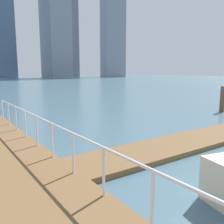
{
  "coord_description": "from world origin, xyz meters",
  "views": [
    {
      "loc": [
        -5.76,
        5.23,
        2.99
      ],
      "look_at": [
        -0.7,
        12.52,
        1.52
      ],
      "focal_mm": 39.42,
      "sensor_mm": 36.0,
      "label": 1
    }
  ],
  "objects": [
    {
      "name": "skyline_tower_5",
      "position": [
        49.94,
        123.62,
        27.59
      ],
      "size": [
        7.43,
        8.87,
        55.17
      ],
      "primitive_type": "cube",
      "rotation": [
        0.0,
        0.0,
        -0.05
      ],
      "color": "slate",
      "rests_on": "ground_plane"
    },
    {
      "name": "ground_plane",
      "position": [
        0.0,
        20.0,
        0.0
      ],
      "size": [
        300.0,
        300.0,
        0.0
      ],
      "primitive_type": "plane",
      "color": "#476675"
    },
    {
      "name": "skyline_tower_6",
      "position": [
        69.67,
        113.0,
        33.21
      ],
      "size": [
        12.24,
        6.12,
        66.42
      ],
      "primitive_type": "cube",
      "rotation": [
        0.0,
        0.0,
        -0.01
      ],
      "color": "gray",
      "rests_on": "ground_plane"
    },
    {
      "name": "skyline_tower_4",
      "position": [
        39.88,
        116.46,
        33.16
      ],
      "size": [
        11.48,
        12.56,
        66.32
      ],
      "primitive_type": "cube",
      "rotation": [
        0.0,
        0.0,
        0.07
      ],
      "color": "gray",
      "rests_on": "ground_plane"
    },
    {
      "name": "dock_piling_3",
      "position": [
        11.4,
        15.51,
        0.95
      ],
      "size": [
        0.35,
        0.35,
        1.91
      ],
      "primitive_type": "cylinder",
      "color": "brown",
      "rests_on": "ground_plane"
    },
    {
      "name": "boardwalk_railing",
      "position": [
        -3.15,
        7.85,
        1.22
      ],
      "size": [
        0.06,
        23.17,
        1.08
      ],
      "color": "white",
      "rests_on": "boardwalk"
    },
    {
      "name": "floating_dock",
      "position": [
        3.7,
        11.54,
        0.09
      ],
      "size": [
        14.41,
        2.0,
        0.18
      ],
      "primitive_type": "cube",
      "color": "brown",
      "rests_on": "ground_plane"
    }
  ]
}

